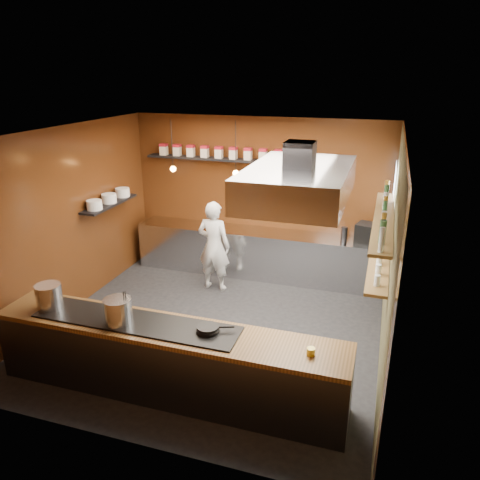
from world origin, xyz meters
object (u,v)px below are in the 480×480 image
at_px(stockpot_large, 49,296).
at_px(stockpot_small, 118,311).
at_px(chef, 214,246).
at_px(extractor_hood, 299,182).
at_px(espresso_machine, 367,234).

xyz_separation_m(stockpot_large, stockpot_small, (1.04, -0.07, -0.00)).
xyz_separation_m(stockpot_large, chef, (1.11, 2.98, -0.27)).
bearing_deg(extractor_hood, espresso_machine, 72.27).
bearing_deg(stockpot_large, extractor_hood, 22.76).
height_order(extractor_hood, stockpot_small, extractor_hood).
relative_size(espresso_machine, chef, 0.22).
bearing_deg(espresso_machine, extractor_hood, -93.35).
bearing_deg(chef, espresso_machine, -160.84).
bearing_deg(stockpot_small, extractor_hood, 34.67).
distance_m(extractor_hood, chef, 3.03).
relative_size(extractor_hood, stockpot_small, 6.00).
bearing_deg(stockpot_large, chef, 69.65).
relative_size(stockpot_small, chef, 0.20).
height_order(extractor_hood, chef, extractor_hood).
xyz_separation_m(stockpot_small, chef, (0.06, 3.05, -0.27)).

